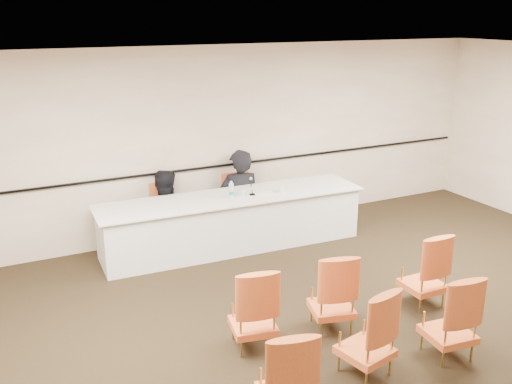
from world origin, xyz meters
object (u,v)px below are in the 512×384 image
panelist_second_chair (164,214)px  aud_chair_front_right (424,268)px  panelist_main (240,207)px  water_bottle (231,189)px  aud_chair_back_left (286,375)px  panelist_main_chair (240,203)px  panelist_second (164,222)px  drinking_glass (243,193)px  aud_chair_front_mid (332,291)px  aud_chair_front_left (253,307)px  aud_chair_back_right (450,315)px  microphone (252,187)px  coffee_cup (282,188)px  panel_table (233,222)px  aud_chair_back_mid (366,331)px

panelist_second_chair → aud_chair_front_right: size_ratio=1.00×
panelist_main → water_bottle: bearing=64.3°
water_bottle → aud_chair_back_left: size_ratio=0.26×
panelist_main_chair → aud_chair_front_right: same height
panelist_main → water_bottle: (-0.42, -0.61, 0.54)m
panelist_second → drinking_glass: size_ratio=16.76×
panelist_main → aud_chair_front_mid: panelist_main is taller
aud_chair_front_mid → aud_chair_front_right: (1.33, -0.02, 0.00)m
aud_chair_front_mid → aud_chair_back_left: (-1.23, -1.13, 0.00)m
water_bottle → aud_chair_front_right: size_ratio=0.26×
panelist_main_chair → aud_chair_back_left: (-1.59, -4.38, 0.00)m
aud_chair_front_left → aud_chair_front_mid: bearing=7.1°
panelist_main_chair → aud_chair_front_right: size_ratio=1.00×
aud_chair_front_mid → aud_chair_back_right: same height
aud_chair_back_right → panelist_main_chair: bearing=102.2°
panelist_main_chair → aud_chair_back_right: bearing=-81.7°
microphone → coffee_cup: 0.48m
panel_table → aud_chair_front_mid: 2.67m
coffee_cup → aud_chair_back_right: (0.05, -3.51, -0.41)m
aud_chair_back_left → aud_chair_back_mid: 1.09m
panelist_second_chair → aud_chair_front_mid: bearing=-72.0°
aud_chair_front_left → panel_table: bearing=81.2°
panelist_main_chair → aud_chair_front_right: bearing=-70.8°
panelist_second → aud_chair_back_mid: 4.24m
water_bottle → aud_chair_front_mid: 2.68m
panel_table → drinking_glass: bearing=-18.4°
panelist_main_chair → panelist_second_chair: size_ratio=1.00×
panelist_main → drinking_glass: (-0.23, -0.64, 0.46)m
panelist_main_chair → microphone: size_ratio=3.84×
coffee_cup → water_bottle: bearing=171.6°
panelist_main → aud_chair_front_left: size_ratio=2.04×
panelist_main_chair → aud_chair_front_mid: 3.27m
panelist_main → microphone: size_ratio=7.83×
panelist_main → aud_chair_front_right: (0.98, -3.26, 0.07)m
panelist_main → aud_chair_front_right: panelist_main is taller
panelist_main → aud_chair_front_left: 3.44m
panel_table → aud_chair_back_right: (0.82, -3.66, 0.06)m
aud_chair_back_right → panelist_second: bearing=118.0°
panelist_second → drinking_glass: 1.36m
panel_table → aud_chair_front_right: bearing=-60.6°
panel_table → aud_chair_back_left: (-1.21, -3.80, 0.06)m
aud_chair_front_mid → aud_chair_back_mid: (-0.18, -0.87, 0.00)m
panelist_main_chair → panelist_second: panelist_second is taller
panelist_second → panelist_second_chair: size_ratio=1.76×
microphone → water_bottle: 0.33m
panelist_main → aud_chair_front_left: (-1.32, -3.18, 0.07)m
panelist_main → microphone: bearing=90.7°
panelist_main_chair → aud_chair_front_mid: bearing=-93.8°
panelist_main_chair → aud_chair_back_left: 4.66m
panelist_second → aud_chair_front_right: panelist_second is taller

